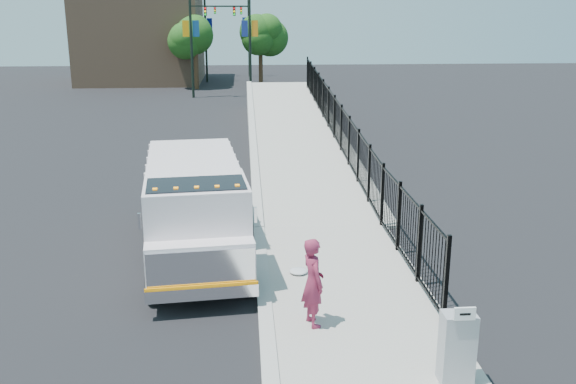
{
  "coord_description": "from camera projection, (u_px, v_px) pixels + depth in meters",
  "views": [
    {
      "loc": [
        -0.37,
        -13.4,
        6.19
      ],
      "look_at": [
        0.7,
        2.0,
        1.75
      ],
      "focal_mm": 40.0,
      "sensor_mm": 36.0,
      "label": 1
    }
  ],
  "objects": [
    {
      "name": "ground",
      "position": [
        263.0,
        290.0,
        14.58
      ],
      "size": [
        120.0,
        120.0,
        0.0
      ],
      "primitive_type": "plane",
      "color": "black",
      "rests_on": "ground"
    },
    {
      "name": "worker",
      "position": [
        313.0,
        282.0,
        12.53
      ],
      "size": [
        0.6,
        0.75,
        1.81
      ],
      "primitive_type": "imported",
      "rotation": [
        0.0,
        0.0,
        1.85
      ],
      "color": "maroon",
      "rests_on": "sidewalk"
    },
    {
      "name": "debris",
      "position": [
        298.0,
        271.0,
        15.21
      ],
      "size": [
        0.44,
        0.44,
        0.11
      ],
      "primitive_type": "ellipsoid",
      "color": "silver",
      "rests_on": "sidewalk"
    },
    {
      "name": "utility_cabinet",
      "position": [
        457.0,
        348.0,
        10.66
      ],
      "size": [
        0.55,
        0.4,
        1.25
      ],
      "primitive_type": "cube",
      "color": "gray",
      "rests_on": "sidewalk"
    },
    {
      "name": "sidewalk",
      "position": [
        363.0,
        327.0,
        12.77
      ],
      "size": [
        3.55,
        12.0,
        0.12
      ],
      "primitive_type": "cube",
      "color": "#9E998E",
      "rests_on": "ground"
    },
    {
      "name": "building",
      "position": [
        142.0,
        34.0,
        55.06
      ],
      "size": [
        10.0,
        10.0,
        8.0
      ],
      "primitive_type": "cube",
      "color": "#8C664C",
      "rests_on": "ground"
    },
    {
      "name": "tree_1",
      "position": [
        260.0,
        36.0,
        52.07
      ],
      "size": [
        2.79,
        2.79,
        5.4
      ],
      "color": "#382314",
      "rests_on": "ground"
    },
    {
      "name": "light_pole_2",
      "position": [
        209.0,
        30.0,
        54.31
      ],
      "size": [
        3.78,
        0.22,
        8.0
      ],
      "color": "black",
      "rests_on": "ground"
    },
    {
      "name": "curb",
      "position": [
        267.0,
        330.0,
        12.64
      ],
      "size": [
        0.3,
        12.0,
        0.16
      ],
      "primitive_type": "cube",
      "color": "#ADAAA3",
      "rests_on": "ground"
    },
    {
      "name": "iron_fence",
      "position": [
        341.0,
        143.0,
        26.07
      ],
      "size": [
        0.1,
        28.0,
        1.8
      ],
      "primitive_type": "cube",
      "color": "black",
      "rests_on": "ground"
    },
    {
      "name": "truck",
      "position": [
        195.0,
        203.0,
        16.29
      ],
      "size": [
        3.09,
        7.56,
        2.52
      ],
      "rotation": [
        0.0,
        0.0,
        0.1
      ],
      "color": "black",
      "rests_on": "ground"
    },
    {
      "name": "tree_2",
      "position": [
        189.0,
        34.0,
        57.31
      ],
      "size": [
        2.88,
        2.88,
        5.44
      ],
      "color": "#382314",
      "rests_on": "ground"
    },
    {
      "name": "light_pole_3",
      "position": [
        245.0,
        28.0,
        58.76
      ],
      "size": [
        3.78,
        0.22,
        8.0
      ],
      "color": "black",
      "rests_on": "ground"
    },
    {
      "name": "light_pole_1",
      "position": [
        245.0,
        35.0,
        44.76
      ],
      "size": [
        3.77,
        0.22,
        8.0
      ],
      "color": "black",
      "rests_on": "ground"
    },
    {
      "name": "arrow_sign",
      "position": [
        465.0,
        314.0,
        10.25
      ],
      "size": [
        0.35,
        0.04,
        0.22
      ],
      "primitive_type": "cube",
      "color": "white",
      "rests_on": "utility_cabinet"
    },
    {
      "name": "tree_0",
      "position": [
        195.0,
        38.0,
        49.55
      ],
      "size": [
        3.05,
        3.05,
        5.53
      ],
      "color": "#382314",
      "rests_on": "ground"
    },
    {
      "name": "ramp",
      "position": [
        298.0,
        145.0,
        30.06
      ],
      "size": [
        3.95,
        24.06,
        3.19
      ],
      "primitive_type": "cube",
      "rotation": [
        0.06,
        0.0,
        0.0
      ],
      "color": "#9E998E",
      "rests_on": "ground"
    },
    {
      "name": "light_pole_0",
      "position": [
        195.0,
        35.0,
        44.67
      ],
      "size": [
        3.77,
        0.22,
        8.0
      ],
      "color": "black",
      "rests_on": "ground"
    }
  ]
}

